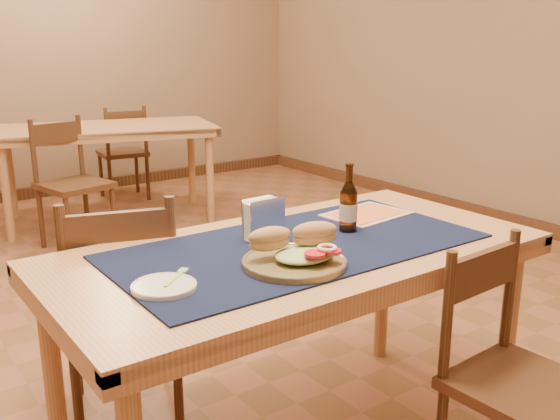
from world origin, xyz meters
TOP-DOWN VIEW (x-y plane):
  - room at (0.00, 0.00)m, footprint 6.04×7.04m
  - main_table at (0.00, -0.80)m, footprint 1.60×0.80m
  - placemat at (0.00, -0.80)m, footprint 1.20×0.60m
  - baseboard at (0.00, 0.00)m, footprint 6.00×7.00m
  - back_table at (0.55, 2.38)m, footprint 1.79×1.21m
  - chair_main_far at (-0.41, -0.27)m, footprint 0.51×0.51m
  - chair_main_near at (0.37, -1.37)m, footprint 0.40×0.40m
  - chair_back_near at (0.10, 1.89)m, footprint 0.49×0.49m
  - chair_back_far at (0.90, 2.94)m, footprint 0.43×0.43m
  - sandwich_plate at (-0.12, -0.94)m, footprint 0.31×0.31m
  - side_plate at (-0.51, -0.88)m, footprint 0.17×0.17m
  - fork at (-0.46, -0.85)m, footprint 0.12×0.10m
  - beer_bottle at (0.23, -0.78)m, footprint 0.06×0.06m
  - napkin_holder at (-0.05, -0.67)m, footprint 0.16×0.07m
  - menu_card at (0.43, -0.66)m, footprint 0.33×0.25m

SIDE VIEW (x-z plane):
  - baseboard at x=0.00m, z-range 0.00..0.10m
  - chair_main_near at x=0.37m, z-range 0.02..0.84m
  - chair_back_far at x=0.90m, z-range 0.02..0.86m
  - chair_back_near at x=0.10m, z-range 0.02..0.90m
  - chair_main_far at x=-0.41m, z-range 0.02..0.91m
  - main_table at x=0.00m, z-range 0.29..1.04m
  - back_table at x=0.55m, z-range 0.29..1.04m
  - placemat at x=0.00m, z-range 0.75..0.76m
  - menu_card at x=0.43m, z-range 0.76..0.76m
  - side_plate at x=-0.51m, z-range 0.76..0.77m
  - fork at x=-0.46m, z-range 0.77..0.77m
  - sandwich_plate at x=-0.12m, z-range 0.73..0.85m
  - napkin_holder at x=-0.05m, z-range 0.75..0.89m
  - beer_bottle at x=0.23m, z-range 0.73..0.96m
  - room at x=0.00m, z-range -0.02..2.82m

